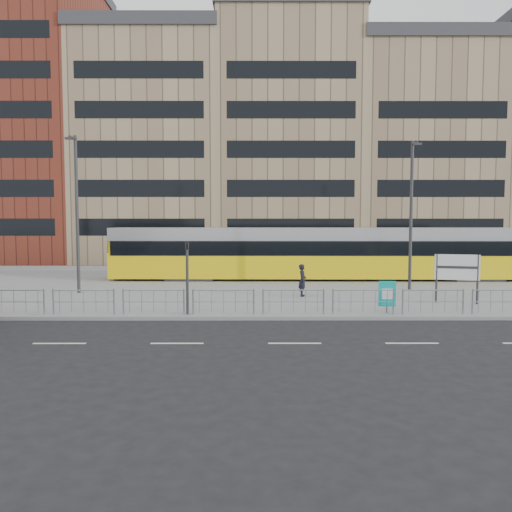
{
  "coord_description": "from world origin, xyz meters",
  "views": [
    {
      "loc": [
        0.65,
        -20.7,
        4.15
      ],
      "look_at": [
        0.71,
        6.0,
        2.28
      ],
      "focal_mm": 35.0,
      "sensor_mm": 36.0,
      "label": 1
    }
  ],
  "objects_px": {
    "station_sign": "(457,270)",
    "traffic_light_west": "(187,269)",
    "tram": "(332,254)",
    "lamp_post_west": "(77,208)",
    "lamp_post_east": "(411,210)",
    "pedestrian": "(302,280)",
    "ad_panel": "(387,294)"
  },
  "relations": [
    {
      "from": "station_sign",
      "to": "traffic_light_west",
      "type": "bearing_deg",
      "value": -152.12
    },
    {
      "from": "tram",
      "to": "station_sign",
      "type": "xyz_separation_m",
      "value": [
        4.53,
        -10.02,
        -0.13
      ]
    },
    {
      "from": "lamp_post_west",
      "to": "lamp_post_east",
      "type": "xyz_separation_m",
      "value": [
        18.86,
        1.03,
        -0.07
      ]
    },
    {
      "from": "station_sign",
      "to": "lamp_post_west",
      "type": "height_order",
      "value": "lamp_post_west"
    },
    {
      "from": "pedestrian",
      "to": "lamp_post_west",
      "type": "distance_m",
      "value": 13.05
    },
    {
      "from": "pedestrian",
      "to": "lamp_post_west",
      "type": "height_order",
      "value": "lamp_post_west"
    },
    {
      "from": "tram",
      "to": "traffic_light_west",
      "type": "distance_m",
      "value": 15.27
    },
    {
      "from": "tram",
      "to": "lamp_post_west",
      "type": "relative_size",
      "value": 3.47
    },
    {
      "from": "tram",
      "to": "lamp_post_east",
      "type": "bearing_deg",
      "value": -54.9
    },
    {
      "from": "pedestrian",
      "to": "lamp_post_west",
      "type": "relative_size",
      "value": 0.2
    },
    {
      "from": "tram",
      "to": "pedestrian",
      "type": "xyz_separation_m",
      "value": [
        -2.77,
        -7.74,
        -0.92
      ]
    },
    {
      "from": "station_sign",
      "to": "ad_panel",
      "type": "distance_m",
      "value": 4.86
    },
    {
      "from": "tram",
      "to": "station_sign",
      "type": "height_order",
      "value": "tram"
    },
    {
      "from": "tram",
      "to": "lamp_post_east",
      "type": "height_order",
      "value": "lamp_post_east"
    },
    {
      "from": "pedestrian",
      "to": "lamp_post_east",
      "type": "distance_m",
      "value": 7.85
    },
    {
      "from": "station_sign",
      "to": "pedestrian",
      "type": "bearing_deg",
      "value": 177.92
    },
    {
      "from": "station_sign",
      "to": "lamp_post_east",
      "type": "height_order",
      "value": "lamp_post_east"
    },
    {
      "from": "pedestrian",
      "to": "station_sign",
      "type": "bearing_deg",
      "value": -96.49
    },
    {
      "from": "traffic_light_west",
      "to": "lamp_post_east",
      "type": "relative_size",
      "value": 0.36
    },
    {
      "from": "station_sign",
      "to": "pedestrian",
      "type": "relative_size",
      "value": 1.39
    },
    {
      "from": "tram",
      "to": "lamp_post_east",
      "type": "distance_m",
      "value": 7.15
    },
    {
      "from": "tram",
      "to": "traffic_light_west",
      "type": "xyz_separation_m",
      "value": [
        -8.21,
        -12.88,
        0.19
      ]
    },
    {
      "from": "ad_panel",
      "to": "lamp_post_east",
      "type": "bearing_deg",
      "value": 69.51
    },
    {
      "from": "pedestrian",
      "to": "lamp_post_west",
      "type": "bearing_deg",
      "value": 94.83
    },
    {
      "from": "station_sign",
      "to": "lamp_post_east",
      "type": "bearing_deg",
      "value": 115.6
    },
    {
      "from": "ad_panel",
      "to": "traffic_light_west",
      "type": "bearing_deg",
      "value": -174.06
    },
    {
      "from": "tram",
      "to": "traffic_light_west",
      "type": "bearing_deg",
      "value": -121.69
    },
    {
      "from": "station_sign",
      "to": "lamp_post_west",
      "type": "xyz_separation_m",
      "value": [
        -19.7,
        3.58,
        3.07
      ]
    },
    {
      "from": "ad_panel",
      "to": "lamp_post_west",
      "type": "relative_size",
      "value": 0.16
    },
    {
      "from": "tram",
      "to": "station_sign",
      "type": "bearing_deg",
      "value": -64.84
    },
    {
      "from": "traffic_light_west",
      "to": "ad_panel",
      "type": "bearing_deg",
      "value": -5.14
    },
    {
      "from": "tram",
      "to": "pedestrian",
      "type": "relative_size",
      "value": 17.58
    }
  ]
}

